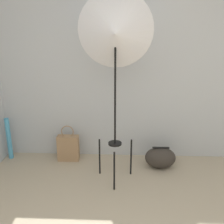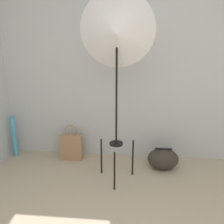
{
  "view_description": "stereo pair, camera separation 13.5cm",
  "coord_description": "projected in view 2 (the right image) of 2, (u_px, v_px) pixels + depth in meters",
  "views": [
    {
      "loc": [
        0.08,
        -0.83,
        1.73
      ],
      "look_at": [
        -0.02,
        1.64,
        0.93
      ],
      "focal_mm": 42.0,
      "sensor_mm": 36.0,
      "label": 1
    },
    {
      "loc": [
        0.22,
        -0.82,
        1.73
      ],
      "look_at": [
        -0.02,
        1.64,
        0.93
      ],
      "focal_mm": 42.0,
      "sensor_mm": 36.0,
      "label": 2
    }
  ],
  "objects": [
    {
      "name": "paper_roll",
      "position": [
        14.0,
        136.0,
        3.62
      ],
      "size": [
        0.06,
        0.06,
        0.58
      ],
      "color": "#4CA3D1",
      "rests_on": "ground_plane"
    },
    {
      "name": "duffel_bag",
      "position": [
        163.0,
        159.0,
        3.32
      ],
      "size": [
        0.39,
        0.27,
        0.28
      ],
      "color": "#332D28",
      "rests_on": "ground_plane"
    },
    {
      "name": "photo_umbrella",
      "position": [
        117.0,
        33.0,
        2.62
      ],
      "size": [
        0.8,
        0.4,
        2.09
      ],
      "color": "black",
      "rests_on": "ground_plane"
    },
    {
      "name": "wall_back",
      "position": [
        121.0,
        62.0,
        3.35
      ],
      "size": [
        8.0,
        0.05,
        2.6
      ],
      "color": "#B7BCC1",
      "rests_on": "ground_plane"
    },
    {
      "name": "tote_bag",
      "position": [
        72.0,
        147.0,
        3.56
      ],
      "size": [
        0.28,
        0.12,
        0.5
      ],
      "color": "#9E7A56",
      "rests_on": "ground_plane"
    }
  ]
}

